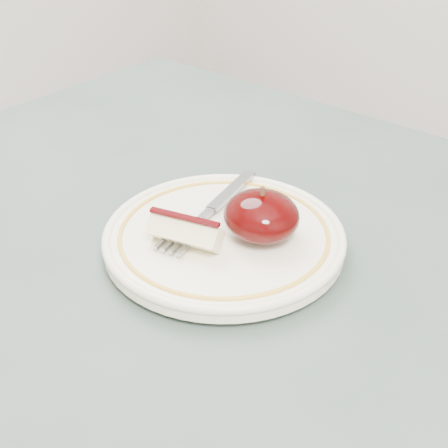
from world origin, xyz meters
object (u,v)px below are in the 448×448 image
Objects in this scene: plate at (224,237)px; fork at (210,210)px; apple_half at (261,216)px; table at (166,362)px.

fork reaches higher than plate.
apple_half is 0.42× the size of fork.
plate is 0.04m from apple_half.
fork is (-0.06, -0.00, -0.02)m from apple_half.
fork is at bearing -178.36° from apple_half.
table is 0.13m from plate.
apple_half is at bearing 71.78° from table.
apple_half is at bearing -100.02° from fork.
table is at bearing -108.22° from apple_half.
table is 12.78× the size of apple_half.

